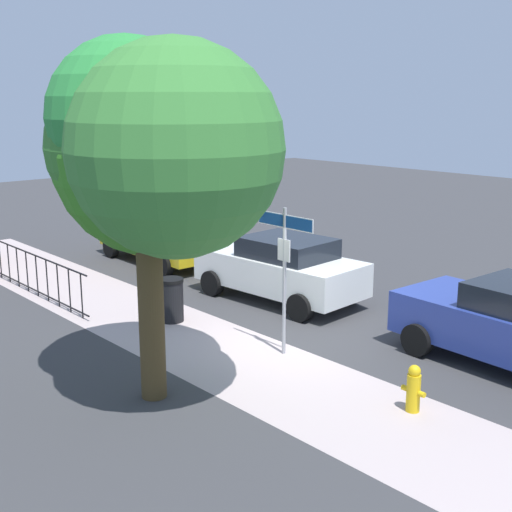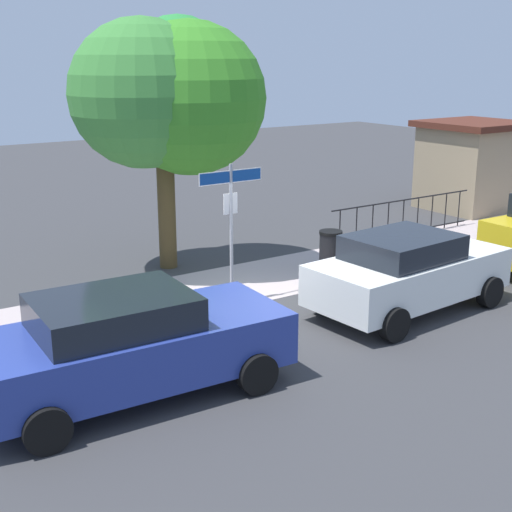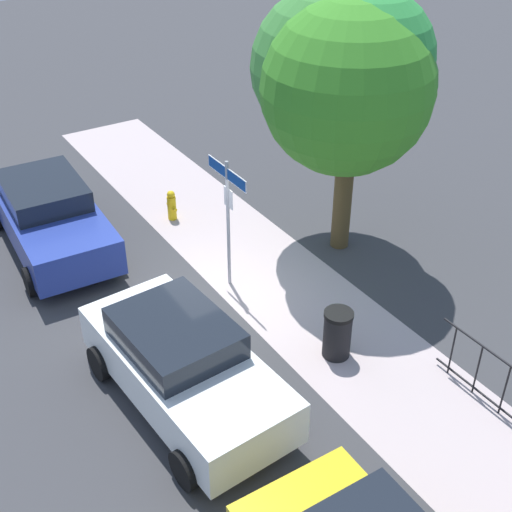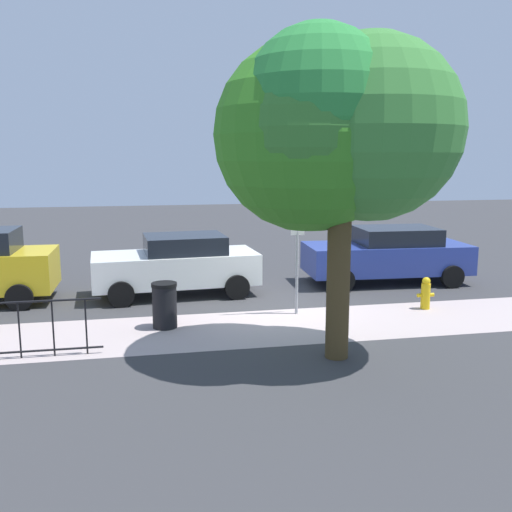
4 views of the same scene
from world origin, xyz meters
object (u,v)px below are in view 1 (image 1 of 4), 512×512
shade_tree (153,146)px  fire_hydrant (414,389)px  street_sign (285,251)px  car_yellow (162,231)px  car_white (281,268)px  trash_bin (172,300)px

shade_tree → fire_hydrant: 5.61m
street_sign → shade_tree: shade_tree is taller
street_sign → car_yellow: bearing=-17.7°
fire_hydrant → shade_tree: bearing=37.1°
street_sign → shade_tree: (0.18, 2.72, 2.08)m
street_sign → shade_tree: 3.43m
car_white → car_yellow: 5.22m
street_sign → fire_hydrant: 3.57m
street_sign → trash_bin: size_ratio=2.93×
car_yellow → trash_bin: size_ratio=4.48×
street_sign → shade_tree: bearing=86.2°
car_yellow → fire_hydrant: bearing=166.9°
street_sign → car_yellow: (7.82, -2.50, -1.11)m
fire_hydrant → trash_bin: bearing=2.8°
street_sign → car_white: street_sign is taller
fire_hydrant → car_yellow: bearing=-13.8°
car_yellow → fire_hydrant: size_ratio=5.63×
street_sign → fire_hydrant: (-3.15, 0.20, -1.66)m
street_sign → car_yellow: size_ratio=0.65×
car_yellow → trash_bin: car_yellow is taller
trash_bin → car_white: bearing=-98.8°
fire_hydrant → trash_bin: trash_bin is taller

